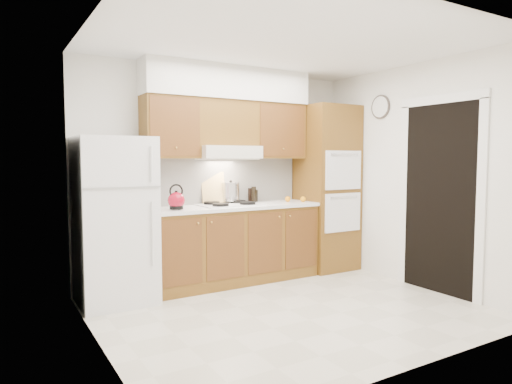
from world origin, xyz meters
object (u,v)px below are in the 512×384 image
oven_cabinet (326,188)px  stock_pot (231,192)px  fridge (115,220)px  kettle (176,201)px

oven_cabinet → stock_pot: bearing=170.9°
fridge → oven_cabinet: bearing=0.7°
kettle → fridge: bearing=-177.8°
fridge → kettle: 0.68m
fridge → stock_pot: bearing=9.6°
fridge → stock_pot: (1.49, 0.25, 0.22)m
fridge → kettle: bearing=-7.0°
oven_cabinet → stock_pot: oven_cabinet is taller
fridge → stock_pot: size_ratio=7.67×
fridge → oven_cabinet: oven_cabinet is taller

